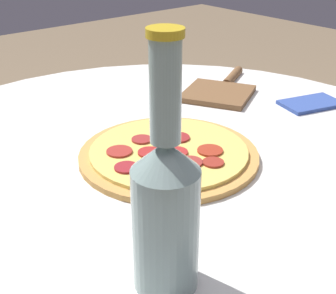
% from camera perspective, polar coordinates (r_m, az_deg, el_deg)
% --- Properties ---
extents(table, '(1.07, 1.07, 0.70)m').
position_cam_1_polar(table, '(0.89, -0.26, -11.30)').
color(table, silver).
rests_on(table, ground_plane).
extents(pizza, '(0.30, 0.30, 0.02)m').
position_cam_1_polar(pizza, '(0.78, -0.01, -0.80)').
color(pizza, '#C68E47').
rests_on(pizza, table).
extents(beer_bottle, '(0.07, 0.07, 0.28)m').
position_cam_1_polar(beer_bottle, '(0.48, -0.28, -7.17)').
color(beer_bottle, gray).
rests_on(beer_bottle, table).
extents(pizza_paddle, '(0.27, 0.19, 0.02)m').
position_cam_1_polar(pizza_paddle, '(1.08, 6.45, 6.90)').
color(pizza_paddle, brown).
rests_on(pizza_paddle, table).
extents(napkin, '(0.14, 0.11, 0.01)m').
position_cam_1_polar(napkin, '(1.05, 17.02, 5.09)').
color(napkin, '#334C99').
rests_on(napkin, table).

